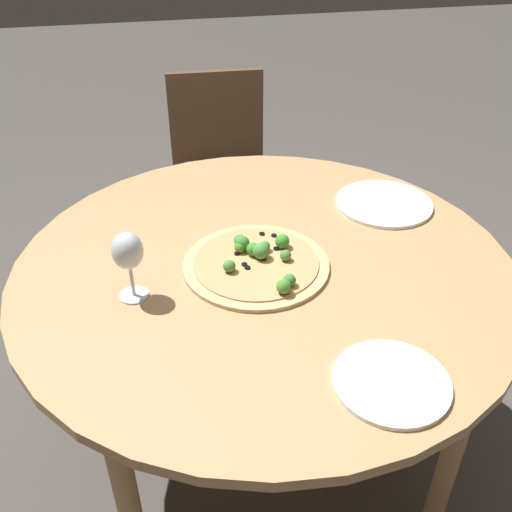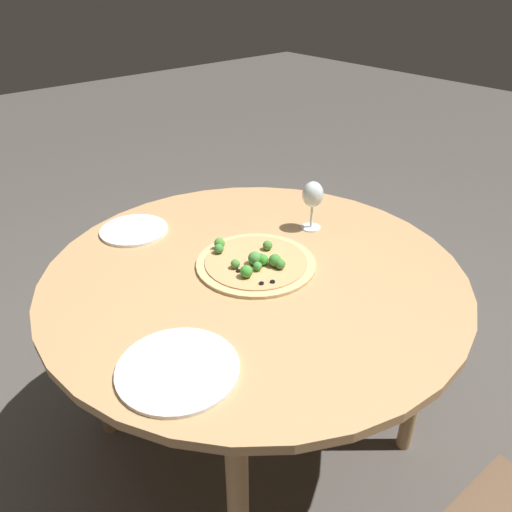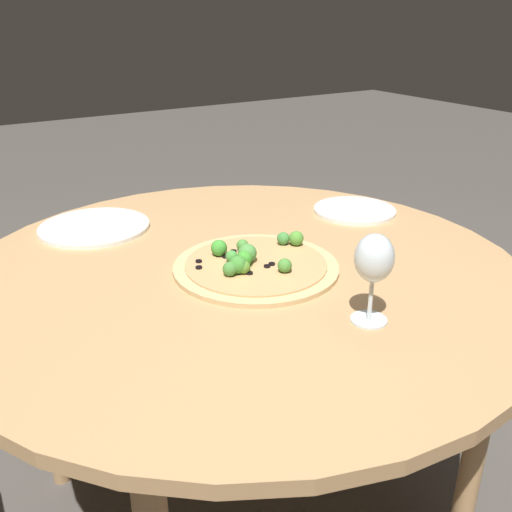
{
  "view_description": "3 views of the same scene",
  "coord_description": "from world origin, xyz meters",
  "px_view_note": "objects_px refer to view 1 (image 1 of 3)",
  "views": [
    {
      "loc": [
        -1.11,
        0.26,
        1.51
      ],
      "look_at": [
        -0.02,
        0.02,
        0.75
      ],
      "focal_mm": 40.0,
      "sensor_mm": 36.0,
      "label": 1
    },
    {
      "loc": [
        0.92,
        -0.79,
        1.49
      ],
      "look_at": [
        -0.02,
        0.02,
        0.75
      ],
      "focal_mm": 35.0,
      "sensor_mm": 36.0,
      "label": 2
    },
    {
      "loc": [
        0.56,
        0.95,
        1.23
      ],
      "look_at": [
        -0.02,
        0.02,
        0.75
      ],
      "focal_mm": 40.0,
      "sensor_mm": 36.0,
      "label": 3
    }
  ],
  "objects_px": {
    "wine_glass": "(128,253)",
    "plate_near": "(391,382)",
    "plate_far": "(384,203)",
    "pizza": "(257,262)",
    "chair": "(221,174)"
  },
  "relations": [
    {
      "from": "pizza",
      "to": "plate_far",
      "type": "height_order",
      "value": "pizza"
    },
    {
      "from": "chair",
      "to": "plate_far",
      "type": "height_order",
      "value": "chair"
    },
    {
      "from": "wine_glass",
      "to": "chair",
      "type": "bearing_deg",
      "value": -18.95
    },
    {
      "from": "chair",
      "to": "plate_far",
      "type": "xyz_separation_m",
      "value": [
        -0.77,
        -0.35,
        0.24
      ]
    },
    {
      "from": "pizza",
      "to": "chair",
      "type": "bearing_deg",
      "value": -3.75
    },
    {
      "from": "wine_glass",
      "to": "plate_near",
      "type": "xyz_separation_m",
      "value": [
        -0.37,
        -0.46,
        -0.11
      ]
    },
    {
      "from": "plate_far",
      "to": "plate_near",
      "type": "bearing_deg",
      "value": 158.61
    },
    {
      "from": "wine_glass",
      "to": "plate_near",
      "type": "distance_m",
      "value": 0.6
    },
    {
      "from": "chair",
      "to": "plate_far",
      "type": "distance_m",
      "value": 0.88
    },
    {
      "from": "plate_near",
      "to": "plate_far",
      "type": "distance_m",
      "value": 0.68
    },
    {
      "from": "plate_near",
      "to": "plate_far",
      "type": "xyz_separation_m",
      "value": [
        0.64,
        -0.25,
        0.0
      ]
    },
    {
      "from": "wine_glass",
      "to": "plate_near",
      "type": "bearing_deg",
      "value": -128.64
    },
    {
      "from": "pizza",
      "to": "wine_glass",
      "type": "relative_size",
      "value": 2.13
    },
    {
      "from": "plate_near",
      "to": "pizza",
      "type": "bearing_deg",
      "value": 21.36
    },
    {
      "from": "wine_glass",
      "to": "plate_far",
      "type": "bearing_deg",
      "value": -69.03
    }
  ]
}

